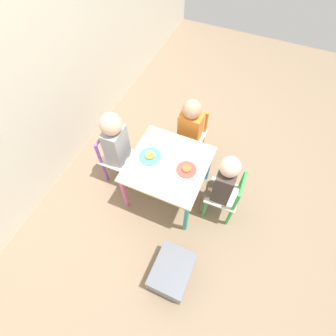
{
  "coord_description": "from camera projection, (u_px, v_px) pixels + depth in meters",
  "views": [
    {
      "loc": [
        -1.09,
        -0.48,
        2.2
      ],
      "look_at": [
        0.0,
        0.0,
        0.39
      ],
      "focal_mm": 28.0,
      "sensor_mm": 36.0,
      "label": 1
    }
  ],
  "objects": [
    {
      "name": "child_back",
      "position": [
        117.0,
        143.0,
        2.17
      ],
      "size": [
        0.2,
        0.23,
        0.82
      ],
      "rotation": [
        0.0,
        0.0,
        0.02
      ],
      "color": "#4C608E",
      "rests_on": "ground_plane"
    },
    {
      "name": "storage_bin",
      "position": [
        172.0,
        272.0,
        1.99
      ],
      "size": [
        0.35,
        0.28,
        0.2
      ],
      "color": "slate",
      "rests_on": "ground_plane"
    },
    {
      "name": "chair_orange",
      "position": [
        191.0,
        135.0,
        2.53
      ],
      "size": [
        0.27,
        0.27,
        0.53
      ],
      "rotation": [
        0.0,
        0.0,
        -1.6
      ],
      "color": "silver",
      "rests_on": "ground_plane"
    },
    {
      "name": "plate_front",
      "position": [
        187.0,
        169.0,
        2.06
      ],
      "size": [
        0.16,
        0.16,
        0.03
      ],
      "color": "#E54C47",
      "rests_on": "kids_table"
    },
    {
      "name": "kids_table",
      "position": [
        168.0,
        168.0,
        2.16
      ],
      "size": [
        0.63,
        0.63,
        0.46
      ],
      "color": "beige",
      "rests_on": "ground_plane"
    },
    {
      "name": "plate_back",
      "position": [
        150.0,
        156.0,
        2.13
      ],
      "size": [
        0.18,
        0.18,
        0.03
      ],
      "color": "#4C9EE0",
      "rests_on": "kids_table"
    },
    {
      "name": "child_front",
      "position": [
        222.0,
        182.0,
        2.02
      ],
      "size": [
        0.2,
        0.21,
        0.76
      ],
      "rotation": [
        0.0,
        0.0,
        -3.12
      ],
      "color": "#7A6B5B",
      "rests_on": "ground_plane"
    },
    {
      "name": "child_right",
      "position": [
        190.0,
        127.0,
        2.35
      ],
      "size": [
        0.22,
        0.2,
        0.73
      ],
      "rotation": [
        0.0,
        0.0,
        -1.6
      ],
      "color": "#7A6B5B",
      "rests_on": "ground_plane"
    },
    {
      "name": "ground_plane",
      "position": [
        168.0,
        191.0,
        2.49
      ],
      "size": [
        6.0,
        6.0,
        0.0
      ],
      "primitive_type": "plane",
      "color": "#8C755B"
    },
    {
      "name": "chair_green",
      "position": [
        225.0,
        196.0,
        2.16
      ],
      "size": [
        0.27,
        0.27,
        0.53
      ],
      "rotation": [
        0.0,
        0.0,
        -3.12
      ],
      "color": "silver",
      "rests_on": "ground_plane"
    },
    {
      "name": "house_wall",
      "position": [
        13.0,
        32.0,
        1.65
      ],
      "size": [
        6.0,
        0.06,
        2.6
      ],
      "color": "beige",
      "rests_on": "ground_plane"
    },
    {
      "name": "chair_purple",
      "position": [
        116.0,
        158.0,
        2.38
      ],
      "size": [
        0.27,
        0.27,
        0.53
      ],
      "rotation": [
        0.0,
        0.0,
        0.02
      ],
      "color": "silver",
      "rests_on": "ground_plane"
    }
  ]
}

